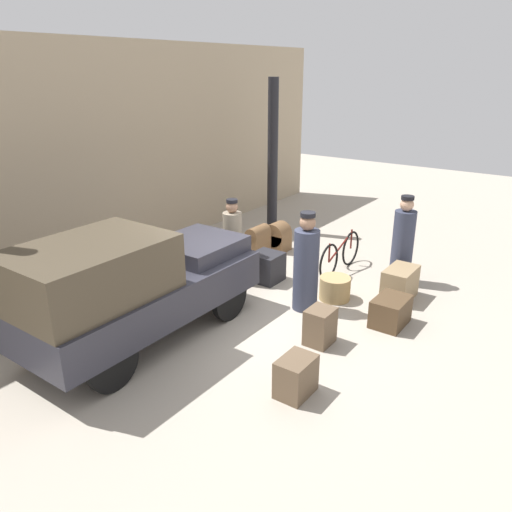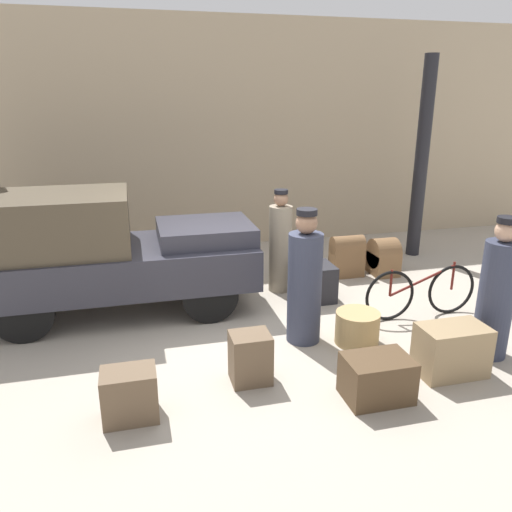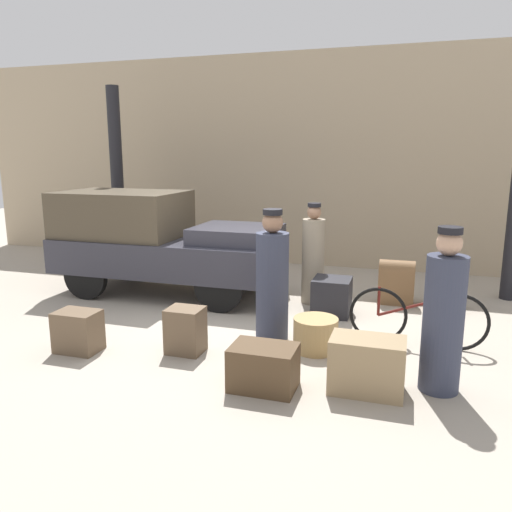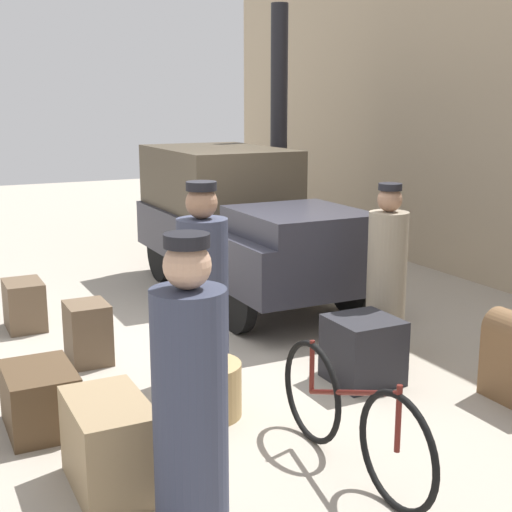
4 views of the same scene
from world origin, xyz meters
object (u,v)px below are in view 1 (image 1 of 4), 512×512
at_px(suitcase_small_leather, 391,311).
at_px(suitcase_black_upright, 320,326).
at_px(bicycle, 340,255).
at_px(trunk_barrel_dark, 277,237).
at_px(porter_lifting_near_truck, 306,266).
at_px(trunk_large_brown, 400,283).
at_px(trunk_umber_medium, 296,376).
at_px(wicker_basket, 335,288).
at_px(truck, 130,285).
at_px(suitcase_tan_flat, 267,267).
at_px(porter_carrying_trunk, 233,245).
at_px(porter_standing_middle, 403,244).
at_px(trunk_wicker_pale, 258,241).

height_order(suitcase_small_leather, suitcase_black_upright, suitcase_black_upright).
relative_size(bicycle, trunk_barrel_dark, 2.62).
bearing_deg(porter_lifting_near_truck, suitcase_black_upright, -138.59).
distance_m(trunk_large_brown, trunk_umber_medium, 3.54).
height_order(bicycle, wicker_basket, bicycle).
bearing_deg(truck, suitcase_tan_flat, -5.31).
relative_size(porter_lifting_near_truck, trunk_barrel_dark, 2.65).
height_order(wicker_basket, porter_carrying_trunk, porter_carrying_trunk).
bearing_deg(suitcase_black_upright, suitcase_small_leather, -28.25).
xyz_separation_m(porter_standing_middle, porter_lifting_near_truck, (-2.07, 0.92, -0.00)).
xyz_separation_m(bicycle, trunk_barrel_dark, (0.35, 1.77, -0.07)).
bearing_deg(suitcase_tan_flat, suitcase_black_upright, -126.74).
bearing_deg(trunk_wicker_pale, trunk_large_brown, -93.22).
bearing_deg(suitcase_small_leather, wicker_basket, 74.26).
bearing_deg(porter_lifting_near_truck, suitcase_tan_flat, 63.54).
xyz_separation_m(suitcase_tan_flat, trunk_barrel_dark, (1.59, 0.80, 0.02)).
height_order(wicker_basket, suitcase_small_leather, suitcase_small_leather).
relative_size(suitcase_small_leather, trunk_large_brown, 0.91).
bearing_deg(porter_carrying_trunk, suitcase_black_upright, -113.51).
relative_size(suitcase_tan_flat, trunk_wicker_pale, 0.78).
distance_m(porter_standing_middle, trunk_umber_medium, 4.29).
bearing_deg(porter_lifting_near_truck, suitcase_small_leather, -77.98).
height_order(bicycle, suitcase_tan_flat, bicycle).
height_order(bicycle, porter_lifting_near_truck, porter_lifting_near_truck).
xyz_separation_m(porter_lifting_near_truck, trunk_barrel_dark, (2.20, 2.03, -0.48)).
distance_m(wicker_basket, porter_lifting_near_truck, 0.90).
bearing_deg(truck, trunk_wicker_pale, 8.09).
height_order(suitcase_black_upright, trunk_umber_medium, suitcase_black_upright).
distance_m(wicker_basket, trunk_wicker_pale, 2.52).
bearing_deg(suitcase_tan_flat, bicycle, -37.93).
height_order(bicycle, trunk_wicker_pale, bicycle).
relative_size(suitcase_small_leather, trunk_umber_medium, 1.29).
bearing_deg(suitcase_small_leather, trunk_umber_medium, 173.65).
bearing_deg(bicycle, porter_standing_middle, -79.55).
distance_m(trunk_wicker_pale, trunk_umber_medium, 4.94).
bearing_deg(bicycle, suitcase_black_upright, -159.04).
xyz_separation_m(truck, porter_lifting_near_truck, (2.51, -1.52, -0.18)).
xyz_separation_m(suitcase_small_leather, trunk_large_brown, (1.04, 0.24, 0.06)).
relative_size(porter_carrying_trunk, porter_standing_middle, 0.96).
relative_size(wicker_basket, trunk_wicker_pale, 0.77).
bearing_deg(suitcase_tan_flat, trunk_umber_medium, -139.62).
bearing_deg(porter_standing_middle, porter_lifting_near_truck, 155.93).
relative_size(suitcase_small_leather, suitcase_black_upright, 1.21).
bearing_deg(trunk_wicker_pale, trunk_umber_medium, -138.89).
relative_size(suitcase_tan_flat, suitcase_black_upright, 0.99).
bearing_deg(suitcase_black_upright, trunk_barrel_dark, 42.32).
distance_m(porter_carrying_trunk, suitcase_black_upright, 2.81).
bearing_deg(trunk_large_brown, porter_standing_middle, 20.32).
relative_size(porter_carrying_trunk, trunk_wicker_pale, 2.27).
xyz_separation_m(wicker_basket, porter_lifting_near_truck, (-0.64, 0.25, 0.58)).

